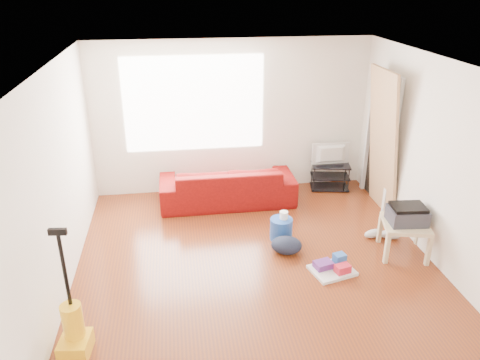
{
  "coord_description": "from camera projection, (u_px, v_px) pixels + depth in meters",
  "views": [
    {
      "loc": [
        -0.93,
        -4.79,
        3.39
      ],
      "look_at": [
        -0.14,
        0.6,
        0.98
      ],
      "focal_mm": 35.0,
      "sensor_mm": 36.0,
      "label": 1
    }
  ],
  "objects": [
    {
      "name": "printer",
      "position": [
        407.0,
        214.0,
        5.96
      ],
      "size": [
        0.49,
        0.39,
        0.24
      ],
      "rotation": [
        0.0,
        0.0,
        -0.08
      ],
      "color": "#2D2D37",
      "rests_on": "side_table"
    },
    {
      "name": "vacuum",
      "position": [
        74.0,
        331.0,
        4.49
      ],
      "size": [
        0.31,
        0.35,
        1.35
      ],
      "rotation": [
        0.0,
        0.0,
        -0.11
      ],
      "color": "yellow",
      "rests_on": "ground"
    },
    {
      "name": "toilet_paper",
      "position": [
        283.0,
        225.0,
        6.46
      ],
      "size": [
        0.11,
        0.11,
        0.1
      ],
      "primitive_type": "cylinder",
      "color": "white",
      "rests_on": "bucket"
    },
    {
      "name": "tv",
      "position": [
        332.0,
        155.0,
        7.8
      ],
      "size": [
        0.64,
        0.08,
        0.37
      ],
      "primitive_type": "imported",
      "rotation": [
        0.0,
        0.0,
        3.14
      ],
      "color": "black",
      "rests_on": "tv_stand"
    },
    {
      "name": "cleaning_tray",
      "position": [
        333.0,
        267.0,
        5.79
      ],
      "size": [
        0.59,
        0.52,
        0.18
      ],
      "rotation": [
        0.0,
        0.0,
        0.26
      ],
      "color": "silver",
      "rests_on": "ground"
    },
    {
      "name": "side_table",
      "position": [
        405.0,
        227.0,
        6.04
      ],
      "size": [
        0.68,
        0.68,
        0.46
      ],
      "rotation": [
        0.0,
        0.0,
        -0.25
      ],
      "color": "#C3B092",
      "rests_on": "ground"
    },
    {
      "name": "tv_stand",
      "position": [
        330.0,
        176.0,
        7.96
      ],
      "size": [
        0.69,
        0.47,
        0.44
      ],
      "rotation": [
        0.0,
        0.0,
        -0.18
      ],
      "color": "black",
      "rests_on": "ground"
    },
    {
      "name": "sneakers",
      "position": [
        382.0,
        234.0,
        6.52
      ],
      "size": [
        0.53,
        0.27,
        0.12
      ],
      "rotation": [
        0.0,
        0.0,
        -0.2
      ],
      "color": "silver",
      "rests_on": "ground"
    },
    {
      "name": "bucket",
      "position": [
        281.0,
        239.0,
        6.52
      ],
      "size": [
        0.35,
        0.35,
        0.31
      ],
      "primitive_type": "cylinder",
      "rotation": [
        0.0,
        0.0,
        0.14
      ],
      "color": "#1E49A2",
      "rests_on": "ground"
    },
    {
      "name": "room",
      "position": [
        263.0,
        173.0,
        5.47
      ],
      "size": [
        4.51,
        5.01,
        2.51
      ],
      "color": "#5D2A17",
      "rests_on": "ground"
    },
    {
      "name": "door_panel",
      "position": [
        375.0,
        208.0,
        7.39
      ],
      "size": [
        0.27,
        0.87,
        2.18
      ],
      "primitive_type": "cube",
      "rotation": [
        0.0,
        -0.1,
        0.0
      ],
      "color": "tan",
      "rests_on": "ground"
    },
    {
      "name": "backpack",
      "position": [
        286.0,
        252.0,
        6.21
      ],
      "size": [
        0.48,
        0.42,
        0.22
      ],
      "primitive_type": "ellipsoid",
      "rotation": [
        0.0,
        0.0,
        -0.28
      ],
      "color": "black",
      "rests_on": "ground"
    },
    {
      "name": "sofa",
      "position": [
        227.0,
        202.0,
        7.57
      ],
      "size": [
        2.13,
        0.83,
        0.62
      ],
      "primitive_type": "imported",
      "rotation": [
        0.0,
        0.0,
        3.14
      ],
      "color": "#530706",
      "rests_on": "ground"
    }
  ]
}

